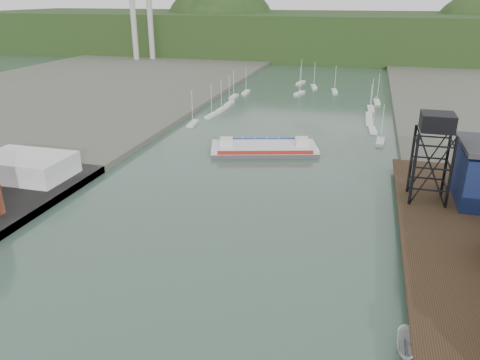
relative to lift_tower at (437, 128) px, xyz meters
The scene contains 8 objects.
east_pier 19.03m from the lift_tower, 81.25° to the right, with size 14.00×70.00×2.45m.
white_shed 80.28m from the lift_tower, behind, with size 18.00×12.00×4.50m, color silver.
lift_tower is the anchor object (origin of this frame).
marina_sailboats 89.04m from the lift_tower, 113.46° to the left, with size 57.71×92.65×0.90m.
smokestacks 224.80m from the lift_tower, 128.94° to the left, with size 11.20×8.20×60.00m.
distant_hills 246.51m from the lift_tower, 99.10° to the left, with size 500.00×120.00×80.00m.
chain_ferry 46.21m from the lift_tower, 144.71° to the left, with size 28.15×17.40×3.78m.
motorboat 43.16m from the lift_tower, 97.50° to the right, with size 2.19×5.83×2.25m, color silver.
Camera 1 is at (22.72, -26.40, 36.95)m, focal length 35.00 mm.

